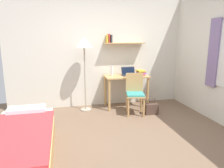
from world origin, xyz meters
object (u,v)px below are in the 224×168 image
water_bottle (112,71)px  handbag (151,108)px  desk_chair (135,92)px  laptop (129,73)px  desk (126,82)px  standing_lamp (84,47)px  bed (20,146)px  book_stack (141,73)px

water_bottle → handbag: size_ratio=0.62×
desk_chair → laptop: 0.61m
desk → handbag: 0.89m
laptop → handbag: size_ratio=0.88×
standing_lamp → water_bottle: standing_lamp is taller
standing_lamp → laptop: standing_lamp is taller
desk → handbag: bearing=-58.4°
laptop → desk_chair: bearing=-91.1°
laptop → handbag: laptop is taller
desk_chair → laptop: (0.01, 0.51, 0.33)m
bed → desk: desk is taller
bed → book_stack: size_ratio=7.57×
bed → handbag: 2.79m
bed → desk: (2.07, 1.96, 0.37)m
desk → book_stack: (0.36, -0.00, 0.21)m
laptop → handbag: (0.33, -0.65, -0.69)m
handbag → standing_lamp: bearing=156.5°
bed → standing_lamp: 2.52m
desk_chair → water_bottle: 0.80m
desk_chair → book_stack: desk_chair is taller
desk → laptop: (0.06, 0.02, 0.20)m
handbag → desk: bearing=121.6°
standing_lamp → handbag: bearing=-23.5°
handbag → water_bottle: bearing=135.4°
desk → water_bottle: bearing=166.7°
desk → desk_chair: desk_chair is taller
desk → water_bottle: (-0.33, 0.08, 0.27)m
desk_chair → book_stack: (0.31, 0.49, 0.34)m
standing_lamp → desk: bearing=2.2°
laptop → desk: bearing=-165.0°
handbag → laptop: bearing=116.8°
desk → desk_chair: 0.51m
bed → water_bottle: water_bottle is taller
laptop → water_bottle: (-0.39, 0.06, 0.07)m
bed → water_bottle: bearing=49.5°
bed → laptop: bearing=42.8°
desk_chair → water_bottle: water_bottle is taller
desk → handbag: (0.39, -0.63, -0.49)m
desk_chair → book_stack: 0.67m
water_bottle → laptop: bearing=-9.0°
desk → book_stack: 0.42m
bed → standing_lamp: size_ratio=1.15×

